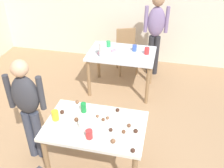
{
  "coord_description": "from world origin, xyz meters",
  "views": [
    {
      "loc": [
        0.53,
        -2.02,
        2.68
      ],
      "look_at": [
        -0.07,
        0.66,
        0.9
      ],
      "focal_mm": 41.06,
      "sensor_mm": 36.0,
      "label": 1
    }
  ],
  "objects_px": {
    "soda_can": "(84,108)",
    "pitcher_far": "(103,50)",
    "dining_table_far": "(121,58)",
    "chair_far_table": "(127,48)",
    "dining_table_near": "(96,132)",
    "person_adult_far": "(156,28)",
    "person_girl_near": "(27,104)",
    "mixing_bowl": "(88,124)"
  },
  "relations": [
    {
      "from": "soda_can",
      "to": "pitcher_far",
      "type": "xyz_separation_m",
      "value": [
        -0.14,
        1.44,
        0.07
      ]
    },
    {
      "from": "dining_table_far",
      "to": "chair_far_table",
      "type": "bearing_deg",
      "value": 92.49
    },
    {
      "from": "dining_table_near",
      "to": "dining_table_far",
      "type": "xyz_separation_m",
      "value": [
        -0.06,
        1.85,
        0.01
      ]
    },
    {
      "from": "person_adult_far",
      "to": "person_girl_near",
      "type": "bearing_deg",
      "value": -117.2
    },
    {
      "from": "person_girl_near",
      "to": "pitcher_far",
      "type": "distance_m",
      "value": 1.65
    },
    {
      "from": "person_girl_near",
      "to": "person_adult_far",
      "type": "xyz_separation_m",
      "value": [
        1.29,
        2.5,
        0.11
      ]
    },
    {
      "from": "chair_far_table",
      "to": "pitcher_far",
      "type": "bearing_deg",
      "value": -104.06
    },
    {
      "from": "soda_can",
      "to": "mixing_bowl",
      "type": "bearing_deg",
      "value": -60.98
    },
    {
      "from": "dining_table_far",
      "to": "person_girl_near",
      "type": "bearing_deg",
      "value": -113.59
    },
    {
      "from": "mixing_bowl",
      "to": "pitcher_far",
      "type": "xyz_separation_m",
      "value": [
        -0.27,
        1.68,
        0.09
      ]
    },
    {
      "from": "person_girl_near",
      "to": "person_adult_far",
      "type": "relative_size",
      "value": 0.9
    },
    {
      "from": "dining_table_near",
      "to": "dining_table_far",
      "type": "relative_size",
      "value": 0.99
    },
    {
      "from": "dining_table_near",
      "to": "person_girl_near",
      "type": "bearing_deg",
      "value": 175.8
    },
    {
      "from": "chair_far_table",
      "to": "pitcher_far",
      "type": "height_order",
      "value": "pitcher_far"
    },
    {
      "from": "dining_table_far",
      "to": "mixing_bowl",
      "type": "distance_m",
      "value": 1.91
    },
    {
      "from": "person_adult_far",
      "to": "dining_table_far",
      "type": "bearing_deg",
      "value": -125.31
    },
    {
      "from": "dining_table_near",
      "to": "person_girl_near",
      "type": "relative_size",
      "value": 0.78
    },
    {
      "from": "dining_table_far",
      "to": "dining_table_near",
      "type": "bearing_deg",
      "value": -88.21
    },
    {
      "from": "chair_far_table",
      "to": "soda_can",
      "type": "relative_size",
      "value": 7.13
    },
    {
      "from": "person_adult_far",
      "to": "soda_can",
      "type": "height_order",
      "value": "person_adult_far"
    },
    {
      "from": "mixing_bowl",
      "to": "soda_can",
      "type": "relative_size",
      "value": 1.77
    },
    {
      "from": "dining_table_far",
      "to": "chair_far_table",
      "type": "height_order",
      "value": "chair_far_table"
    },
    {
      "from": "person_girl_near",
      "to": "pitcher_far",
      "type": "bearing_deg",
      "value": 71.98
    },
    {
      "from": "person_adult_far",
      "to": "mixing_bowl",
      "type": "distance_m",
      "value": 2.67
    },
    {
      "from": "dining_table_far",
      "to": "mixing_bowl",
      "type": "bearing_deg",
      "value": -90.08
    },
    {
      "from": "soda_can",
      "to": "pitcher_far",
      "type": "bearing_deg",
      "value": 95.36
    },
    {
      "from": "dining_table_near",
      "to": "person_adult_far",
      "type": "xyz_separation_m",
      "value": [
        0.45,
        2.57,
        0.32
      ]
    },
    {
      "from": "dining_table_near",
      "to": "dining_table_far",
      "type": "height_order",
      "value": "same"
    },
    {
      "from": "dining_table_far",
      "to": "person_girl_near",
      "type": "height_order",
      "value": "person_girl_near"
    },
    {
      "from": "chair_far_table",
      "to": "person_girl_near",
      "type": "height_order",
      "value": "person_girl_near"
    },
    {
      "from": "mixing_bowl",
      "to": "pitcher_far",
      "type": "height_order",
      "value": "pitcher_far"
    },
    {
      "from": "dining_table_far",
      "to": "chair_far_table",
      "type": "relative_size",
      "value": 1.31
    },
    {
      "from": "chair_far_table",
      "to": "mixing_bowl",
      "type": "height_order",
      "value": "chair_far_table"
    },
    {
      "from": "pitcher_far",
      "to": "dining_table_near",
      "type": "bearing_deg",
      "value": -78.59
    },
    {
      "from": "dining_table_near",
      "to": "soda_can",
      "type": "height_order",
      "value": "soda_can"
    },
    {
      "from": "dining_table_far",
      "to": "pitcher_far",
      "type": "distance_m",
      "value": 0.42
    },
    {
      "from": "chair_far_table",
      "to": "soda_can",
      "type": "distance_m",
      "value": 2.42
    },
    {
      "from": "dining_table_near",
      "to": "soda_can",
      "type": "bearing_deg",
      "value": 135.64
    },
    {
      "from": "dining_table_far",
      "to": "soda_can",
      "type": "distance_m",
      "value": 1.68
    },
    {
      "from": "mixing_bowl",
      "to": "pitcher_far",
      "type": "relative_size",
      "value": 0.85
    },
    {
      "from": "person_girl_near",
      "to": "soda_can",
      "type": "height_order",
      "value": "person_girl_near"
    },
    {
      "from": "person_girl_near",
      "to": "dining_table_far",
      "type": "bearing_deg",
      "value": 66.41
    }
  ]
}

